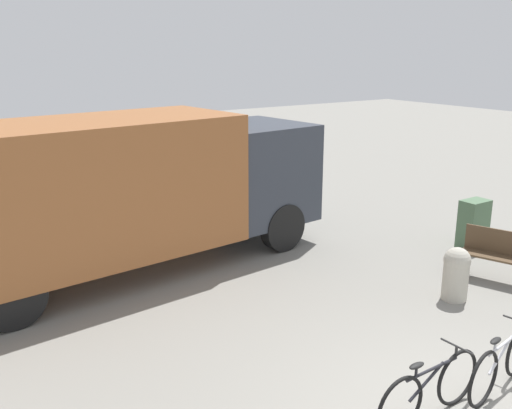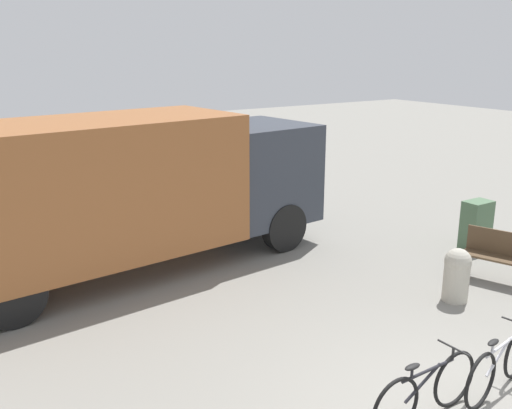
% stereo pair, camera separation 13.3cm
% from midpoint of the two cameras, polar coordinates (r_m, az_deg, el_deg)
% --- Properties ---
extents(delivery_truck, '(8.00, 2.94, 2.91)m').
position_cam_midpoint_polar(delivery_truck, '(10.71, -13.16, 1.70)').
color(delivery_truck, '#99592D').
rests_on(delivery_truck, ground).
extents(park_bench, '(0.86, 1.51, 0.93)m').
position_cam_midpoint_polar(park_bench, '(11.19, 23.20, -4.70)').
color(park_bench, brown).
rests_on(park_bench, ground).
extents(bicycle_middle, '(1.69, 0.44, 0.80)m').
position_cam_midpoint_polar(bicycle_middle, '(7.03, 16.45, -17.33)').
color(bicycle_middle, black).
rests_on(bicycle_middle, ground).
extents(bicycle_far, '(1.68, 0.45, 0.80)m').
position_cam_midpoint_polar(bicycle_far, '(7.83, 22.91, -14.34)').
color(bicycle_far, black).
rests_on(bicycle_far, ground).
extents(bollard_near_bench, '(0.44, 0.44, 0.92)m').
position_cam_midpoint_polar(bollard_near_bench, '(10.11, 19.02, -6.39)').
color(bollard_near_bench, '#B2AD9E').
rests_on(bollard_near_bench, ground).
extents(utility_box, '(0.59, 0.40, 1.04)m').
position_cam_midpoint_polar(utility_box, '(12.79, 20.63, -1.85)').
color(utility_box, '#4C6B4C').
rests_on(utility_box, ground).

